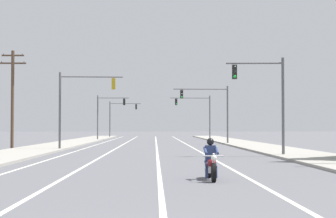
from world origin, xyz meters
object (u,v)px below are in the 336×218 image
Objects in this scene: motorcycle_with_rider at (211,163)px; traffic_signal_mid_left at (107,111)px; traffic_signal_mid_right at (212,105)px; traffic_signal_near_right at (267,92)px; utility_pole_left_near at (12,96)px; traffic_signal_near_left at (78,98)px; traffic_signal_far_left at (119,114)px; traffic_signal_far_right at (198,110)px.

motorcycle_with_rider is 0.35× the size of traffic_signal_mid_left.
motorcycle_with_rider is at bearing -96.07° from traffic_signal_mid_right.
utility_pole_left_near is at bearing 149.01° from traffic_signal_near_right.
traffic_signal_near_left is 50.01m from traffic_signal_far_left.
traffic_signal_mid_left is (-12.72, 17.89, -0.09)m from traffic_signal_mid_right.
traffic_signal_mid_left and traffic_signal_far_right have the same top height.
traffic_signal_near_left and traffic_signal_far_right have the same top height.
traffic_signal_far_left reaches higher than motorcycle_with_rider.
traffic_signal_far_right is at bearing 89.97° from traffic_signal_mid_right.
motorcycle_with_rider is at bearing -62.19° from utility_pole_left_near.
traffic_signal_far_left is at bearing 102.49° from traffic_signal_near_right.
utility_pole_left_near is (-18.83, 11.31, 0.40)m from traffic_signal_near_right.
traffic_signal_near_left is (-13.15, 9.59, 0.09)m from traffic_signal_near_right.
traffic_signal_mid_right is 1.00× the size of traffic_signal_far_right.
traffic_signal_far_right is at bearing 85.84° from motorcycle_with_rider.
traffic_signal_near_left is at bearing -88.97° from traffic_signal_mid_left.
utility_pole_left_near is (-5.11, -30.16, 0.35)m from traffic_signal_mid_left.
traffic_signal_near_right is at bearing -88.63° from traffic_signal_far_right.
traffic_signal_near_left is at bearing -89.93° from traffic_signal_far_left.
traffic_signal_far_left is (-8.13, 74.36, 3.54)m from motorcycle_with_rider.
utility_pole_left_near reaches higher than traffic_signal_mid_left.
traffic_signal_mid_right is at bearing -71.28° from traffic_signal_far_left.
traffic_signal_near_right is (5.08, 14.76, 3.43)m from motorcycle_with_rider.
motorcycle_with_rider is 0.35× the size of traffic_signal_mid_right.
traffic_signal_mid_left is 1.00× the size of traffic_signal_far_right.
traffic_signal_mid_left is 30.59m from utility_pole_left_near.
motorcycle_with_rider is at bearing -108.97° from traffic_signal_near_right.
traffic_signal_mid_right is 21.95m from traffic_signal_mid_left.
traffic_signal_mid_left is at bearing 91.03° from traffic_signal_near_left.
traffic_signal_mid_left is 0.76× the size of utility_pole_left_near.
traffic_signal_near_right reaches higher than motorcycle_with_rider.
traffic_signal_near_right is 0.76× the size of utility_pole_left_near.
traffic_signal_far_left is (-12.21, 18.19, -0.02)m from traffic_signal_far_right.
traffic_signal_mid_right and traffic_signal_far_right have the same top height.
traffic_signal_mid_left is 12.73m from traffic_signal_far_right.
motorcycle_with_rider is at bearing -83.76° from traffic_signal_far_left.
traffic_signal_far_left is (-12.20, 36.02, -0.03)m from traffic_signal_mid_right.
motorcycle_with_rider is 0.35× the size of traffic_signal_near_right.
traffic_signal_near_right is 1.00× the size of traffic_signal_near_left.
utility_pole_left_near is at bearing -96.65° from traffic_signal_far_left.
traffic_signal_mid_right is at bearing 34.53° from utility_pole_left_near.
motorcycle_with_rider is at bearing -94.16° from traffic_signal_far_right.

